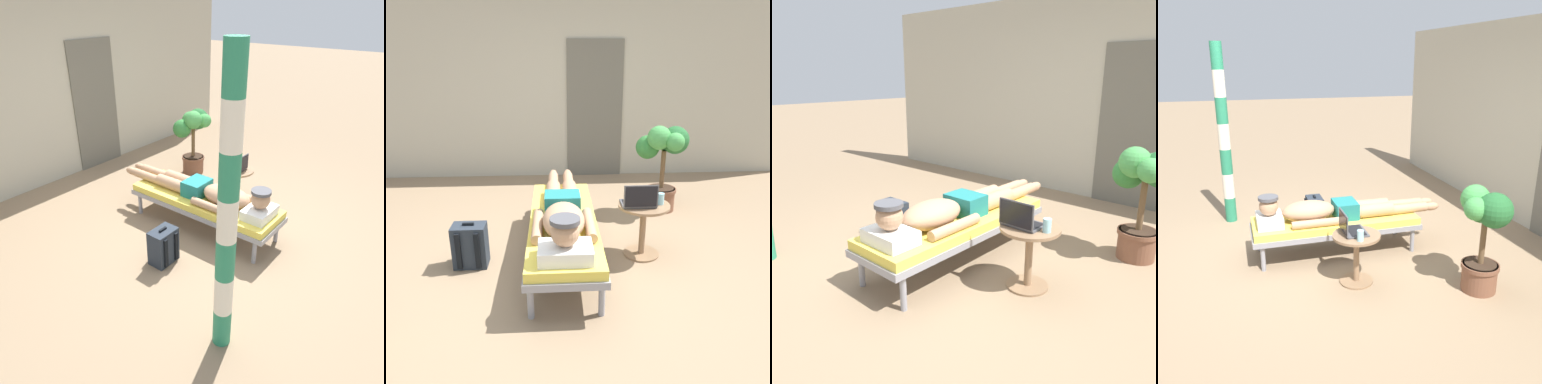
# 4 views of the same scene
# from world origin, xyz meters

# --- Properties ---
(ground_plane) EXTENTS (40.00, 40.00, 0.00)m
(ground_plane) POSITION_xyz_m (0.00, 0.00, 0.00)
(ground_plane) COLOR #8C7256
(lounge_chair) EXTENTS (0.62, 1.93, 0.42)m
(lounge_chair) POSITION_xyz_m (-0.01, 0.16, 0.35)
(lounge_chair) COLOR gray
(lounge_chair) RESTS_ON ground
(person_reclining) EXTENTS (0.53, 2.17, 0.33)m
(person_reclining) POSITION_xyz_m (-0.01, 0.08, 0.52)
(person_reclining) COLOR white
(person_reclining) RESTS_ON lounge_chair
(side_table) EXTENTS (0.48, 0.48, 0.52)m
(side_table) POSITION_xyz_m (0.75, 0.18, 0.36)
(side_table) COLOR #8C6B4C
(side_table) RESTS_ON ground
(laptop) EXTENTS (0.31, 0.24, 0.23)m
(laptop) POSITION_xyz_m (0.69, 0.13, 0.58)
(laptop) COLOR #4C4C51
(laptop) RESTS_ON side_table
(drink_glass) EXTENTS (0.06, 0.06, 0.11)m
(drink_glass) POSITION_xyz_m (0.90, 0.17, 0.58)
(drink_glass) COLOR #99D8E5
(drink_glass) RESTS_ON side_table
(backpack) EXTENTS (0.30, 0.26, 0.42)m
(backpack) POSITION_xyz_m (-0.85, 0.09, 0.20)
(backpack) COLOR #262D38
(backpack) RESTS_ON ground
(potted_plant) EXTENTS (0.61, 0.49, 1.06)m
(potted_plant) POSITION_xyz_m (1.23, 1.30, 0.68)
(potted_plant) COLOR brown
(potted_plant) RESTS_ON ground
(porch_post) EXTENTS (0.15, 0.15, 2.39)m
(porch_post) POSITION_xyz_m (-1.35, -1.02, 1.19)
(porch_post) COLOR #267F59
(porch_post) RESTS_ON ground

